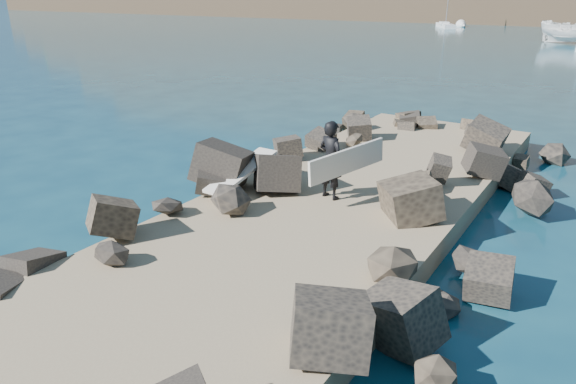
{
  "coord_description": "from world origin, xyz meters",
  "views": [
    {
      "loc": [
        5.59,
        -9.55,
        5.49
      ],
      "look_at": [
        0.0,
        -1.0,
        1.5
      ],
      "focal_mm": 32.0,
      "sensor_mm": 36.0,
      "label": 1
    }
  ],
  "objects": [
    {
      "name": "ground",
      "position": [
        0.0,
        0.0,
        0.0
      ],
      "size": [
        800.0,
        800.0,
        0.0
      ],
      "primitive_type": "plane",
      "color": "#0F384C",
      "rests_on": "ground"
    },
    {
      "name": "jetty",
      "position": [
        0.0,
        -2.0,
        0.3
      ],
      "size": [
        6.0,
        26.0,
        0.6
      ],
      "primitive_type": "cube",
      "color": "#8C7759",
      "rests_on": "ground"
    },
    {
      "name": "sailboat_e",
      "position": [
        -21.33,
        79.29,
        0.35
      ],
      "size": [
        5.27,
        7.78,
        9.43
      ],
      "color": "white",
      "rests_on": "ground"
    },
    {
      "name": "surfer_with_board",
      "position": [
        -0.1,
        1.2,
        1.6
      ],
      "size": [
        1.29,
        2.37,
        1.99
      ],
      "color": "black",
      "rests_on": "jetty"
    },
    {
      "name": "surfboard_resting",
      "position": [
        -2.32,
        0.35,
        1.04
      ],
      "size": [
        0.62,
        2.45,
        0.08
      ],
      "primitive_type": "cube",
      "rotation": [
        0.0,
        0.0,
        -0.01
      ],
      "color": "white",
      "rests_on": "riprap_left"
    },
    {
      "name": "riprap_right",
      "position": [
        2.9,
        -1.5,
        0.5
      ],
      "size": [
        2.6,
        22.0,
        1.0
      ],
      "primitive_type": "cube",
      "color": "black",
      "rests_on": "ground"
    },
    {
      "name": "riprap_left",
      "position": [
        -2.9,
        -1.5,
        0.5
      ],
      "size": [
        2.6,
        22.0,
        1.0
      ],
      "primitive_type": "cube",
      "color": "black",
      "rests_on": "ground"
    },
    {
      "name": "boat_imported",
      "position": [
        -0.74,
        58.7,
        1.35
      ],
      "size": [
        7.41,
        4.35,
        2.69
      ],
      "primitive_type": "imported",
      "rotation": [
        0.0,
        0.0,
        1.31
      ],
      "color": "white",
      "rests_on": "ground"
    }
  ]
}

